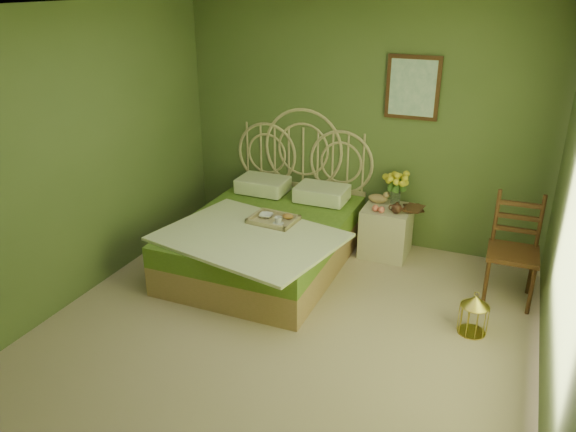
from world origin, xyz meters
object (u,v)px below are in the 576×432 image
at_px(chair, 515,242).
at_px(birdcage, 474,315).
at_px(nightstand, 387,224).
at_px(bed, 268,235).

bearing_deg(chair, birdcage, -108.32).
distance_m(chair, birdcage, 0.89).
bearing_deg(nightstand, bed, -148.12).
relative_size(nightstand, chair, 0.97).
bearing_deg(bed, nightstand, 31.88).
bearing_deg(chair, nightstand, 160.48).
distance_m(bed, chair, 2.38).
bearing_deg(birdcage, chair, 72.90).
height_order(bed, chair, bed).
height_order(nightstand, birdcage, nightstand).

